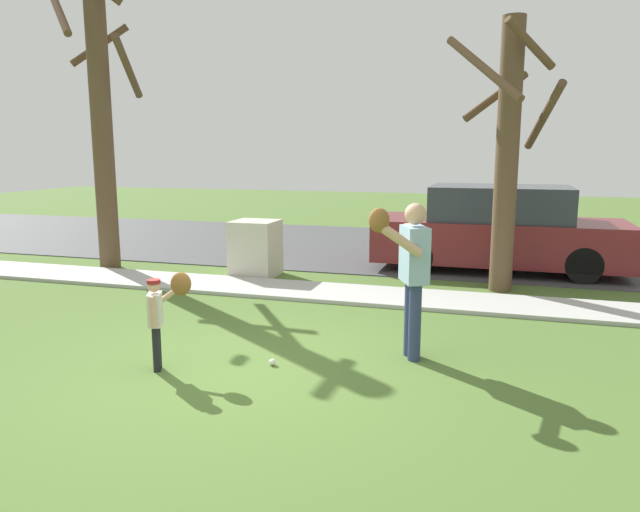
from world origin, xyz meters
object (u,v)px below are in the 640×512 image
object	(u,v)px
person_adult	(411,265)
utility_cabinet	(256,248)
street_tree_near	(508,148)
street_tree_far	(100,107)
baseball	(272,362)
parked_suv_maroon	(499,230)
person_child	(163,307)

from	to	relation	value
person_adult	utility_cabinet	distance (m)	5.06
utility_cabinet	street_tree_near	bearing A→B (deg)	0.65
street_tree_far	baseball	bearing A→B (deg)	-39.33
street_tree_far	parked_suv_maroon	xyz separation A→B (m)	(7.42, 1.97, -2.35)
person_child	street_tree_near	distance (m)	6.15
person_adult	utility_cabinet	xyz separation A→B (m)	(-3.42, 3.69, -0.56)
person_adult	street_tree_far	distance (m)	7.70
baseball	parked_suv_maroon	size ratio (longest dim) A/B	0.02
street_tree_far	utility_cabinet	bearing A→B (deg)	2.69
baseball	street_tree_near	size ratio (longest dim) A/B	0.02
baseball	street_tree_far	world-z (taller)	street_tree_far
baseball	parked_suv_maroon	world-z (taller)	parked_suv_maroon
person_child	baseball	xyz separation A→B (m)	(1.07, 0.41, -0.64)
person_adult	person_child	size ratio (longest dim) A/B	1.70
baseball	parked_suv_maroon	distance (m)	6.63
baseball	street_tree_far	xyz separation A→B (m)	(-5.13, 4.20, 3.10)
person_child	parked_suv_maroon	xyz separation A→B (m)	(3.37, 6.59, 0.11)
person_child	street_tree_far	size ratio (longest dim) A/B	0.17
person_child	street_tree_near	size ratio (longest dim) A/B	0.24
person_adult	street_tree_near	bearing A→B (deg)	-129.44
person_adult	person_child	xyz separation A→B (m)	(-2.46, -1.08, -0.40)
utility_cabinet	street_tree_near	distance (m)	4.77
street_tree_near	parked_suv_maroon	world-z (taller)	street_tree_near
person_adult	utility_cabinet	world-z (taller)	person_adult
person_child	street_tree_far	xyz separation A→B (m)	(-4.06, 4.62, 2.46)
person_child	utility_cabinet	xyz separation A→B (m)	(-0.96, 4.76, -0.16)
baseball	street_tree_far	distance (m)	7.32
person_child	street_tree_near	bearing A→B (deg)	29.67
baseball	parked_suv_maroon	bearing A→B (deg)	69.62
street_tree_near	person_adult	bearing A→B (deg)	-104.63
street_tree_far	parked_suv_maroon	bearing A→B (deg)	14.87
person_adult	utility_cabinet	size ratio (longest dim) A/B	1.69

